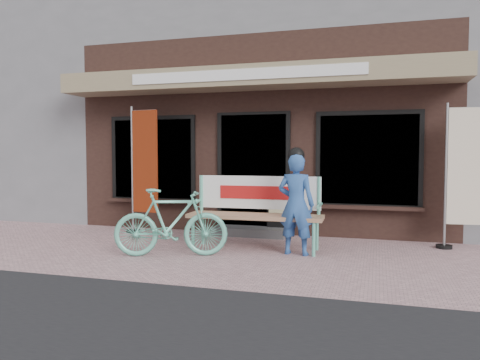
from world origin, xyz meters
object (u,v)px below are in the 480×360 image
(nobori_cream, at_px, (462,174))
(nobori_red, at_px, (143,168))
(menu_stand, at_px, (281,208))
(bicycle, at_px, (171,222))
(bench, at_px, (256,206))
(person, at_px, (296,202))

(nobori_cream, bearing_deg, nobori_red, 176.90)
(nobori_cream, bearing_deg, menu_stand, 168.65)
(nobori_cream, relative_size, menu_stand, 2.31)
(bicycle, bearing_deg, bench, -69.00)
(bicycle, bearing_deg, nobori_red, 19.94)
(person, bearing_deg, nobori_red, 168.13)
(person, bearing_deg, bench, 164.68)
(bench, height_order, nobori_cream, nobori_cream)
(bicycle, xyz_separation_m, nobori_red, (-1.28, 1.57, 0.71))
(nobori_red, height_order, menu_stand, nobori_red)
(bench, xyz_separation_m, bicycle, (-1.03, -0.87, -0.17))
(bench, bearing_deg, bicycle, -141.41)
(nobori_red, bearing_deg, nobori_cream, 9.57)
(nobori_red, relative_size, nobori_cream, 1.04)
(bicycle, distance_m, nobori_cream, 4.42)
(bench, distance_m, person, 0.71)
(nobori_cream, distance_m, menu_stand, 2.95)
(nobori_red, xyz_separation_m, menu_stand, (2.44, 0.48, -0.70))
(person, distance_m, bicycle, 1.81)
(bench, relative_size, nobori_red, 0.89)
(nobori_red, relative_size, menu_stand, 2.40)
(person, relative_size, nobori_red, 0.67)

